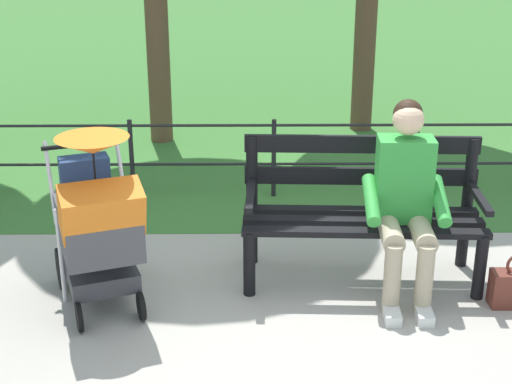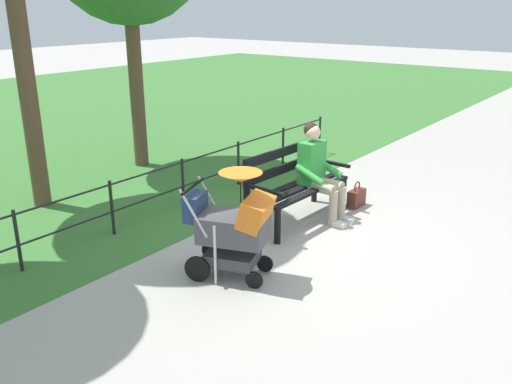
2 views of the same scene
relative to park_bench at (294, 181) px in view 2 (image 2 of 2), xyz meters
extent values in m
plane|color=#ADA89E|center=(0.55, 0.12, -0.53)|extent=(60.00, 60.00, 0.00)
cube|color=black|center=(0.00, -0.06, -0.08)|extent=(1.60, 0.17, 0.04)
cube|color=black|center=(0.00, 0.12, -0.08)|extent=(1.60, 0.17, 0.04)
cube|color=black|center=(0.01, 0.29, -0.08)|extent=(1.60, 0.17, 0.04)
cube|color=black|center=(-0.01, -0.16, 0.14)|extent=(1.60, 0.10, 0.12)
cube|color=black|center=(-0.01, -0.16, 0.37)|extent=(1.60, 0.10, 0.12)
cylinder|color=black|center=(-0.74, 0.35, -0.30)|extent=(0.08, 0.08, 0.45)
cylinder|color=black|center=(-0.76, -0.13, -0.05)|extent=(0.08, 0.08, 0.95)
cube|color=black|center=(-0.74, 0.15, 0.10)|extent=(0.07, 0.56, 0.04)
cylinder|color=black|center=(0.76, 0.28, -0.30)|extent=(0.08, 0.08, 0.45)
cylinder|color=black|center=(0.74, -0.20, -0.05)|extent=(0.08, 0.08, 0.95)
cube|color=black|center=(0.75, 0.08, 0.10)|extent=(0.07, 0.56, 0.04)
cylinder|color=tan|center=(-0.34, 0.34, -0.06)|extent=(0.16, 0.41, 0.14)
cylinder|color=tan|center=(-0.14, 0.33, -0.06)|extent=(0.16, 0.41, 0.14)
cylinder|color=tan|center=(-0.33, 0.54, -0.29)|extent=(0.11, 0.11, 0.47)
cylinder|color=tan|center=(-0.13, 0.53, -0.29)|extent=(0.11, 0.11, 0.47)
cube|color=silver|center=(-0.33, 0.62, -0.49)|extent=(0.11, 0.22, 0.07)
cube|color=silver|center=(-0.13, 0.61, -0.49)|extent=(0.11, 0.22, 0.07)
cube|color=green|center=(-0.25, 0.12, 0.22)|extent=(0.37, 0.23, 0.56)
cylinder|color=green|center=(-0.46, 0.24, 0.12)|extent=(0.11, 0.43, 0.23)
cylinder|color=green|center=(-0.02, 0.23, 0.12)|extent=(0.11, 0.43, 0.23)
sphere|color=beige|center=(-0.25, 0.12, 0.62)|extent=(0.20, 0.20, 0.20)
sphere|color=black|center=(-0.25, 0.09, 0.65)|extent=(0.19, 0.19, 0.19)
cylinder|color=black|center=(1.60, 0.02, -0.39)|extent=(0.12, 0.27, 0.28)
cylinder|color=black|center=(2.03, 0.17, -0.39)|extent=(0.12, 0.27, 0.28)
cylinder|color=black|center=(1.44, 0.60, -0.44)|extent=(0.09, 0.18, 0.18)
cylinder|color=black|center=(1.79, 0.72, -0.44)|extent=(0.09, 0.18, 0.18)
cube|color=#38383D|center=(1.72, 0.38, -0.31)|extent=(0.57, 0.63, 0.12)
cylinder|color=silver|center=(1.53, 0.21, -0.20)|extent=(0.03, 0.03, 0.65)
cylinder|color=silver|center=(1.97, 0.36, -0.20)|extent=(0.03, 0.03, 0.65)
cube|color=#47474C|center=(1.71, 0.40, 0.02)|extent=(0.66, 0.80, 0.28)
cube|color=orange|center=(1.63, 0.62, 0.22)|extent=(0.55, 0.45, 0.33)
cylinder|color=black|center=(1.86, -0.02, 0.42)|extent=(0.50, 0.20, 0.03)
cylinder|color=silver|center=(1.61, 0.00, 0.22)|extent=(0.13, 0.29, 0.49)
cylinder|color=silver|center=(2.04, 0.15, 0.22)|extent=(0.13, 0.29, 0.49)
cone|color=orange|center=(1.68, 0.47, 0.57)|extent=(0.56, 0.56, 0.10)
cylinder|color=black|center=(1.68, 0.47, 0.39)|extent=(0.01, 0.01, 0.30)
cube|color=navy|center=(1.85, 0.00, 0.20)|extent=(0.36, 0.26, 0.28)
cube|color=brown|center=(-0.95, 0.45, -0.41)|extent=(0.32, 0.14, 0.24)
torus|color=brown|center=(-0.95, 0.45, -0.24)|extent=(0.16, 0.02, 0.16)
cylinder|color=black|center=(-3.15, -1.49, -0.18)|extent=(0.04, 0.04, 0.70)
cylinder|color=black|center=(-1.92, -1.49, -0.18)|extent=(0.04, 0.04, 0.70)
cylinder|color=black|center=(-0.69, -1.49, -0.18)|extent=(0.04, 0.04, 0.70)
cylinder|color=black|center=(0.55, -1.49, -0.18)|extent=(0.04, 0.04, 0.70)
cylinder|color=black|center=(1.78, -1.49, -0.18)|extent=(0.04, 0.04, 0.70)
cylinder|color=black|center=(3.01, -1.49, -0.18)|extent=(0.04, 0.04, 0.70)
cylinder|color=black|center=(0.55, -1.49, 0.12)|extent=(7.40, 0.02, 0.02)
cylinder|color=black|center=(0.55, -1.49, -0.23)|extent=(7.40, 0.02, 0.02)
cylinder|color=brown|center=(-0.51, -3.57, 0.85)|extent=(0.24, 0.24, 2.76)
cylinder|color=brown|center=(1.71, -3.16, 1.33)|extent=(0.24, 0.24, 3.71)
camera|label=1|loc=(0.76, 4.70, 1.93)|focal=52.82mm
camera|label=2|loc=(5.64, 3.68, 2.19)|focal=38.02mm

